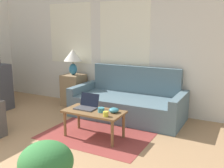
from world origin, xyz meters
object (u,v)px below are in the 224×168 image
object	(u,v)px
couch	(129,103)
laptop	(87,105)
cup_navy	(101,110)
cup_yellow	(106,114)
snack_bowl	(114,110)
coffee_table	(94,114)
table_lamp	(73,57)

from	to	relation	value
couch	laptop	xyz separation A→B (m)	(-0.24, -1.08, 0.21)
couch	cup_navy	xyz separation A→B (m)	(0.06, -1.14, 0.20)
cup_yellow	snack_bowl	distance (m)	0.22
coffee_table	cup_yellow	bearing A→B (deg)	-26.72
cup_navy	snack_bowl	size ratio (longest dim) A/B	0.65
cup_yellow	couch	bearing A→B (deg)	99.58
cup_yellow	snack_bowl	world-z (taller)	same
cup_navy	cup_yellow	world-z (taller)	cup_yellow
table_lamp	couch	bearing A→B (deg)	-6.27
cup_navy	snack_bowl	world-z (taller)	snack_bowl
couch	cup_navy	size ratio (longest dim) A/B	21.37
coffee_table	laptop	world-z (taller)	laptop
laptop	snack_bowl	size ratio (longest dim) A/B	2.17
table_lamp	cup_yellow	world-z (taller)	table_lamp
table_lamp	cup_navy	world-z (taller)	table_lamp
coffee_table	cup_yellow	distance (m)	0.34
laptop	couch	bearing A→B (deg)	77.59
laptop	cup_navy	size ratio (longest dim) A/B	3.33
table_lamp	snack_bowl	xyz separation A→B (m)	(1.62, -1.22, -0.59)
table_lamp	cup_yellow	distance (m)	2.23
couch	cup_yellow	world-z (taller)	couch
table_lamp	coffee_table	world-z (taller)	table_lamp
table_lamp	laptop	xyz separation A→B (m)	(1.15, -1.23, -0.58)
laptop	cup_yellow	world-z (taller)	laptop
laptop	cup_yellow	xyz separation A→B (m)	(0.45, -0.20, -0.02)
table_lamp	cup_yellow	size ratio (longest dim) A/B	7.02
coffee_table	table_lamp	bearing A→B (deg)	135.53
cup_yellow	laptop	bearing A→B (deg)	155.67
cup_navy	couch	bearing A→B (deg)	93.03
table_lamp	snack_bowl	world-z (taller)	table_lamp
laptop	snack_bowl	world-z (taller)	laptop
laptop	table_lamp	bearing A→B (deg)	133.08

